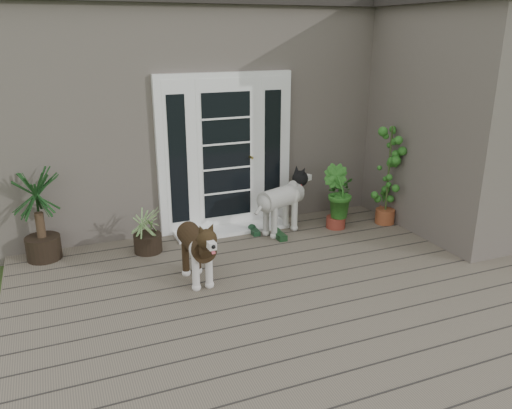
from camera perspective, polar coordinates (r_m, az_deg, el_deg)
name	(u,v)px	position (r m, az deg, el deg)	size (l,w,h in m)	color
deck	(312,297)	(5.62, 6.28, -10.20)	(6.20, 4.60, 0.12)	#6B5B4C
house_main	(197,107)	(8.96, -6.57, 10.79)	(7.40, 4.00, 3.10)	#665E54
roof_main	(194,4)	(8.89, -6.99, 21.38)	(7.60, 4.20, 0.20)	#2D2826
house_wing	(464,125)	(7.67, 22.23, 8.22)	(1.60, 2.40, 3.10)	#665E54
door_unit	(226,153)	(7.03, -3.40, 5.78)	(1.90, 0.14, 2.15)	white
door_step	(232,229)	(7.16, -2.72, -2.76)	(1.60, 0.40, 0.05)	white
brindle_dog	(197,252)	(5.66, -6.66, -5.35)	(0.36, 0.84, 0.70)	#342313
white_dog	(281,207)	(6.99, 2.79, -0.25)	(0.39, 0.90, 0.75)	silver
spider_plant	(147,228)	(6.53, -12.09, -2.63)	(0.59, 0.59, 0.63)	#95BB73
yucca	(39,215)	(6.63, -23.09, -1.11)	(0.78, 0.78, 1.13)	black
herb_a	(340,202)	(7.72, 9.31, 0.33)	(0.39, 0.39, 0.49)	#24621C
herb_b	(337,205)	(7.26, 9.00, -0.04)	(0.45, 0.45, 0.68)	#195A20
herb_c	(390,198)	(7.92, 14.79, 0.73)	(0.37, 0.37, 0.57)	#1C621E
sapling	(388,174)	(7.47, 14.58, 3.30)	(0.43, 0.43, 1.48)	#2E621C
clog_left	(279,235)	(6.90, 2.60, -3.39)	(0.16, 0.33, 0.10)	black
clog_right	(254,230)	(7.06, -0.21, -2.92)	(0.13, 0.29, 0.09)	#14321B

